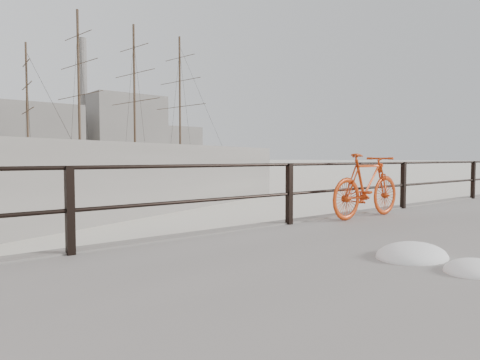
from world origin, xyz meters
TOP-DOWN VIEW (x-y plane):
  - ground at (0.00, 0.00)m, footprint 400.00×400.00m
  - guardrail at (0.00, -0.15)m, footprint 28.00×0.10m
  - bicycle at (-5.36, -0.50)m, footprint 1.93×0.29m
  - barque_black at (34.53, 92.92)m, footprint 64.79×28.93m
  - industrial_west at (20.00, 140.00)m, footprint 32.00×18.00m
  - industrial_mid at (55.00, 145.00)m, footprint 26.00×20.00m
  - industrial_east at (78.00, 150.00)m, footprint 20.00×16.00m
  - smokestack at (42.00, 150.00)m, footprint 2.80×2.80m

SIDE VIEW (x-z plane):
  - ground at x=0.00m, z-range 0.00..0.00m
  - barque_black at x=34.53m, z-range -17.61..17.61m
  - guardrail at x=0.00m, z-range 0.35..1.35m
  - bicycle at x=-5.36m, z-range 0.35..1.52m
  - industrial_east at x=78.00m, z-range 0.00..14.00m
  - industrial_west at x=20.00m, z-range 0.00..18.00m
  - industrial_mid at x=55.00m, z-range 0.00..24.00m
  - smokestack at x=42.00m, z-range 0.00..44.00m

